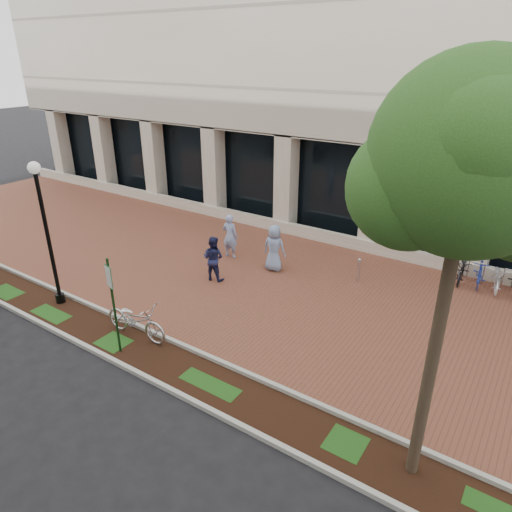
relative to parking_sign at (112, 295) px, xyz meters
The scene contains 14 objects.
ground 5.92m from the parking_sign, 80.29° to the left, with size 120.00×120.00×0.00m, color black.
brick_plaza 5.92m from the parking_sign, 80.29° to the left, with size 40.00×9.00×0.01m, color brown.
planting_strip 2.00m from the parking_sign, 19.25° to the left, with size 40.00×1.50×0.01m, color black.
curb_plaza_side 2.20m from the parking_sign, 48.61° to the left, with size 40.00×0.12×0.12m, color #ADAEA4.
curb_street_side 1.96m from the parking_sign, 23.55° to the right, with size 40.00×0.12×0.12m, color #ADAEA4.
parking_sign is the anchor object (origin of this frame).
lamppost 3.82m from the parking_sign, 168.49° to the left, with size 0.36×0.36×4.54m.
street_tree 8.72m from the parking_sign, ahead, with size 3.50×2.91×7.49m.
locked_bicycle 1.41m from the parking_sign, 100.58° to the left, with size 0.73×2.10×1.10m, color silver.
pedestrian_left 6.82m from the parking_sign, 100.74° to the left, with size 0.63×0.42×1.74m, color #90A4D7.
pedestrian_mid 4.89m from the parking_sign, 97.03° to the left, with size 0.78×0.61×1.61m, color #1D2048.
pedestrian_right 6.69m from the parking_sign, 83.30° to the left, with size 0.85×0.55×1.74m, color #7E94BC.
bollard 8.38m from the parking_sign, 63.35° to the left, with size 0.12×0.12×0.90m.
bike_rack_cluster 12.52m from the parking_sign, 49.74° to the left, with size 3.56×1.76×0.97m.
Camera 1 is at (7.70, -11.95, 7.36)m, focal length 32.00 mm.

